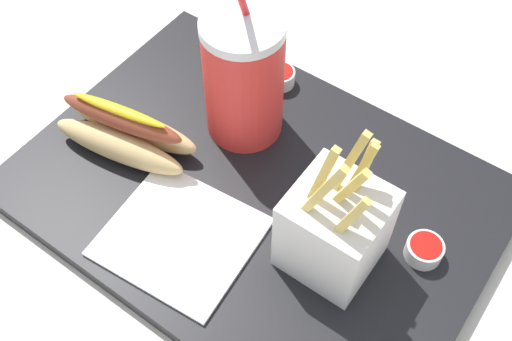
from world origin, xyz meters
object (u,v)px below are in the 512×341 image
fries_basket (335,228)px  napkin_stack (180,237)px  ketchup_cup_2 (280,76)px  ketchup_cup_1 (424,249)px  hot_dog_1 (125,132)px  soda_cup (244,78)px

fries_basket → napkin_stack: size_ratio=1.18×
napkin_stack → ketchup_cup_2: bearing=-80.4°
ketchup_cup_2 → napkin_stack: ketchup_cup_2 is taller
ketchup_cup_1 → fries_basket: bearing=36.2°
fries_basket → hot_dog_1: bearing=3.3°
soda_cup → hot_dog_1: size_ratio=1.41×
ketchup_cup_1 → ketchup_cup_2: 0.26m
ketchup_cup_1 → hot_dog_1: bearing=11.9°
napkin_stack → hot_dog_1: bearing=-24.8°
soda_cup → ketchup_cup_2: size_ratio=6.63×
hot_dog_1 → napkin_stack: bearing=155.2°
soda_cup → napkin_stack: bearing=102.6°
hot_dog_1 → soda_cup: bearing=-130.0°
ketchup_cup_2 → napkin_stack: size_ratio=0.25×
fries_basket → ketchup_cup_1: fries_basket is taller
soda_cup → hot_dog_1: (0.08, 0.10, -0.05)m
fries_basket → ketchup_cup_2: 0.23m
hot_dog_1 → ketchup_cup_1: (-0.32, -0.07, -0.01)m
ketchup_cup_2 → hot_dog_1: bearing=65.7°
hot_dog_1 → ketchup_cup_1: bearing=-168.1°
ketchup_cup_2 → napkin_stack: bearing=99.6°
soda_cup → ketchup_cup_2: bearing=-86.7°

